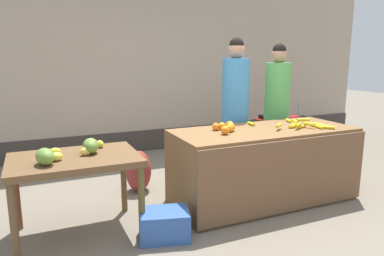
# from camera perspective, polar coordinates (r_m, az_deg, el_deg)

# --- Properties ---
(ground_plane) EXTENTS (24.00, 24.00, 0.00)m
(ground_plane) POSITION_cam_1_polar(r_m,az_deg,el_deg) (4.06, 4.63, -12.29)
(ground_plane) COLOR #756B5B
(market_wall_back) EXTENTS (9.11, 0.23, 3.47)m
(market_wall_back) POSITION_cam_1_polar(r_m,az_deg,el_deg) (6.24, -7.42, 12.02)
(market_wall_back) COLOR tan
(market_wall_back) RESTS_ON ground
(fruit_stall_counter) EXTENTS (2.05, 0.87, 0.83)m
(fruit_stall_counter) POSITION_cam_1_polar(r_m,az_deg,el_deg) (4.17, 11.24, -5.76)
(fruit_stall_counter) COLOR brown
(fruit_stall_counter) RESTS_ON ground
(side_table_wooden) EXTENTS (1.12, 0.77, 0.75)m
(side_table_wooden) POSITION_cam_1_polar(r_m,az_deg,el_deg) (3.41, -17.96, -5.76)
(side_table_wooden) COLOR brown
(side_table_wooden) RESTS_ON ground
(banana_bunch_pile) EXTENTS (0.75, 0.66, 0.07)m
(banana_bunch_pile) POSITION_cam_1_polar(r_m,az_deg,el_deg) (4.29, 16.80, 0.53)
(banana_bunch_pile) COLOR yellow
(banana_bunch_pile) RESTS_ON fruit_stall_counter
(orange_pile) EXTENTS (0.28, 0.32, 0.09)m
(orange_pile) POSITION_cam_1_polar(r_m,az_deg,el_deg) (3.89, 5.35, 0.12)
(orange_pile) COLOR orange
(orange_pile) RESTS_ON fruit_stall_counter
(mango_papaya_pile) EXTENTS (0.65, 0.57, 0.14)m
(mango_papaya_pile) POSITION_cam_1_polar(r_m,az_deg,el_deg) (3.34, -18.49, -3.44)
(mango_papaya_pile) COLOR yellow
(mango_papaya_pile) RESTS_ON side_table_wooden
(vendor_woman_blue_shirt) EXTENTS (0.34, 0.34, 1.84)m
(vendor_woman_blue_shirt) POSITION_cam_1_polar(r_m,az_deg,el_deg) (4.63, 6.79, 2.66)
(vendor_woman_blue_shirt) COLOR #33333D
(vendor_woman_blue_shirt) RESTS_ON ground
(vendor_woman_green_shirt) EXTENTS (0.34, 0.34, 1.78)m
(vendor_woman_green_shirt) POSITION_cam_1_polar(r_m,az_deg,el_deg) (5.10, 13.19, 2.88)
(vendor_woman_green_shirt) COLOR #33333D
(vendor_woman_green_shirt) RESTS_ON ground
(parked_motorcycle) EXTENTS (1.60, 0.18, 0.88)m
(parked_motorcycle) POSITION_cam_1_polar(r_m,az_deg,el_deg) (5.99, 13.25, -0.68)
(parked_motorcycle) COLOR black
(parked_motorcycle) RESTS_ON ground
(produce_crate) EXTENTS (0.51, 0.42, 0.26)m
(produce_crate) POSITION_cam_1_polar(r_m,az_deg,el_deg) (3.38, -4.37, -14.94)
(produce_crate) COLOR #3359A5
(produce_crate) RESTS_ON ground
(produce_sack) EXTENTS (0.45, 0.47, 0.50)m
(produce_sack) POSITION_cam_1_polar(r_m,az_deg,el_deg) (4.46, -8.41, -6.73)
(produce_sack) COLOR maroon
(produce_sack) RESTS_ON ground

